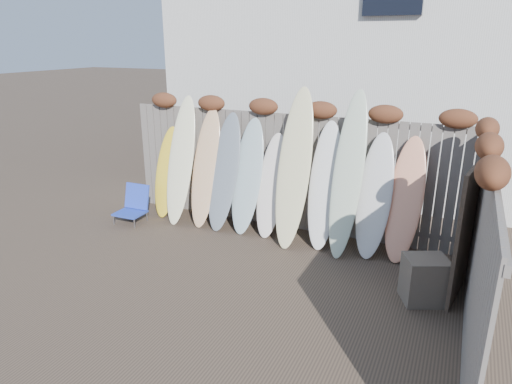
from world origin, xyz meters
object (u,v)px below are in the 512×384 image
at_px(beach_chair, 134,205).
at_px(lattice_panel, 466,231).
at_px(surfboard_0, 167,172).
at_px(wooden_crate, 425,280).

distance_m(beach_chair, lattice_panel, 5.51).
relative_size(beach_chair, surfboard_0, 0.39).
bearing_deg(surfboard_0, lattice_panel, -8.18).
bearing_deg(lattice_panel, beach_chair, -172.97).
height_order(beach_chair, surfboard_0, surfboard_0).
bearing_deg(wooden_crate, beach_chair, 172.70).
xyz_separation_m(beach_chair, lattice_panel, (5.48, -0.24, 0.56)).
bearing_deg(beach_chair, surfboard_0, 56.24).
bearing_deg(lattice_panel, surfboard_0, -179.43).
distance_m(lattice_panel, surfboard_0, 5.16).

